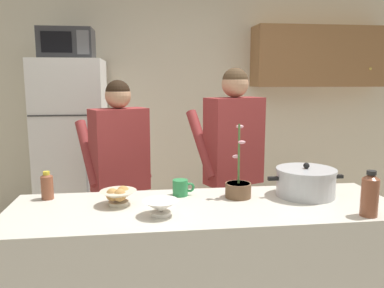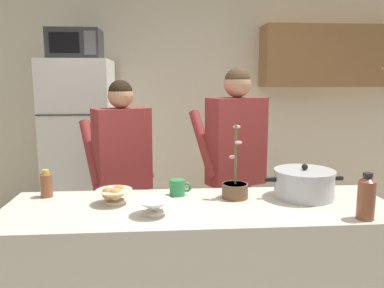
{
  "view_description": "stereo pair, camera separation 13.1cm",
  "coord_description": "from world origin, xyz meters",
  "px_view_note": "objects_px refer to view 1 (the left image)",
  "views": [
    {
      "loc": [
        -0.33,
        -2.0,
        1.59
      ],
      "look_at": [
        0.0,
        0.55,
        1.17
      ],
      "focal_mm": 36.39,
      "sensor_mm": 36.0,
      "label": 1
    },
    {
      "loc": [
        -0.2,
        -2.02,
        1.59
      ],
      "look_at": [
        0.0,
        0.55,
        1.17
      ],
      "focal_mm": 36.39,
      "sensor_mm": 36.0,
      "label": 2
    }
  ],
  "objects_px": {
    "bottle_mid_counter": "(370,194)",
    "potted_orchid": "(238,187)",
    "person_near_pot": "(120,162)",
    "person_by_sink": "(233,152)",
    "bread_bowl": "(118,196)",
    "refrigerator": "(73,153)",
    "bottle_near_edge": "(47,185)",
    "empty_bowl": "(161,207)",
    "coffee_mug": "(181,188)",
    "cooking_pot": "(306,182)",
    "microwave": "(67,44)"
  },
  "relations": [
    {
      "from": "bottle_mid_counter",
      "to": "potted_orchid",
      "type": "xyz_separation_m",
      "value": [
        -0.57,
        0.39,
        -0.05
      ]
    },
    {
      "from": "person_near_pot",
      "to": "person_by_sink",
      "type": "relative_size",
      "value": 0.95
    },
    {
      "from": "bread_bowl",
      "to": "person_by_sink",
      "type": "bearing_deg",
      "value": 42.32
    },
    {
      "from": "refrigerator",
      "to": "person_by_sink",
      "type": "distance_m",
      "value": 1.71
    },
    {
      "from": "bottle_near_edge",
      "to": "potted_orchid",
      "type": "height_order",
      "value": "potted_orchid"
    },
    {
      "from": "bottle_mid_counter",
      "to": "bread_bowl",
      "type": "bearing_deg",
      "value": 165.05
    },
    {
      "from": "person_near_pot",
      "to": "empty_bowl",
      "type": "xyz_separation_m",
      "value": [
        0.26,
        -1.0,
        -0.02
      ]
    },
    {
      "from": "person_by_sink",
      "to": "bottle_near_edge",
      "type": "xyz_separation_m",
      "value": [
        -1.22,
        -0.58,
        -0.06
      ]
    },
    {
      "from": "person_by_sink",
      "to": "bottle_mid_counter",
      "type": "distance_m",
      "value": 1.16
    },
    {
      "from": "potted_orchid",
      "to": "bread_bowl",
      "type": "bearing_deg",
      "value": -175.36
    },
    {
      "from": "refrigerator",
      "to": "bottle_mid_counter",
      "type": "bearing_deg",
      "value": -49.69
    },
    {
      "from": "refrigerator",
      "to": "person_near_pot",
      "type": "xyz_separation_m",
      "value": [
        0.5,
        -0.97,
        0.1
      ]
    },
    {
      "from": "person_by_sink",
      "to": "coffee_mug",
      "type": "relative_size",
      "value": 12.86
    },
    {
      "from": "person_near_pot",
      "to": "empty_bowl",
      "type": "height_order",
      "value": "person_near_pot"
    },
    {
      "from": "cooking_pot",
      "to": "bottle_near_edge",
      "type": "xyz_separation_m",
      "value": [
        -1.49,
        0.13,
        -0.0
      ]
    },
    {
      "from": "bottle_near_edge",
      "to": "potted_orchid",
      "type": "xyz_separation_m",
      "value": [
        1.09,
        -0.11,
        -0.02
      ]
    },
    {
      "from": "bread_bowl",
      "to": "bottle_mid_counter",
      "type": "height_order",
      "value": "bottle_mid_counter"
    },
    {
      "from": "refrigerator",
      "to": "microwave",
      "type": "height_order",
      "value": "microwave"
    },
    {
      "from": "coffee_mug",
      "to": "bottle_mid_counter",
      "type": "bearing_deg",
      "value": -27.55
    },
    {
      "from": "bread_bowl",
      "to": "bottle_near_edge",
      "type": "xyz_separation_m",
      "value": [
        -0.41,
        0.16,
        0.03
      ]
    },
    {
      "from": "microwave",
      "to": "cooking_pot",
      "type": "relative_size",
      "value": 1.05
    },
    {
      "from": "cooking_pot",
      "to": "empty_bowl",
      "type": "height_order",
      "value": "cooking_pot"
    },
    {
      "from": "coffee_mug",
      "to": "potted_orchid",
      "type": "height_order",
      "value": "potted_orchid"
    },
    {
      "from": "empty_bowl",
      "to": "bottle_near_edge",
      "type": "height_order",
      "value": "bottle_near_edge"
    },
    {
      "from": "microwave",
      "to": "coffee_mug",
      "type": "xyz_separation_m",
      "value": [
        0.89,
        -1.62,
        -0.96
      ]
    },
    {
      "from": "refrigerator",
      "to": "person_near_pot",
      "type": "distance_m",
      "value": 1.1
    },
    {
      "from": "bread_bowl",
      "to": "bottle_mid_counter",
      "type": "xyz_separation_m",
      "value": [
        1.26,
        -0.34,
        0.06
      ]
    },
    {
      "from": "empty_bowl",
      "to": "bottle_mid_counter",
      "type": "relative_size",
      "value": 0.79
    },
    {
      "from": "bottle_near_edge",
      "to": "bread_bowl",
      "type": "bearing_deg",
      "value": -21.84
    },
    {
      "from": "microwave",
      "to": "empty_bowl",
      "type": "distance_m",
      "value": 2.31
    },
    {
      "from": "bottle_mid_counter",
      "to": "potted_orchid",
      "type": "distance_m",
      "value": 0.7
    },
    {
      "from": "refrigerator",
      "to": "bottle_near_edge",
      "type": "xyz_separation_m",
      "value": [
        0.13,
        -1.61,
        0.11
      ]
    },
    {
      "from": "cooking_pot",
      "to": "bottle_near_edge",
      "type": "height_order",
      "value": "cooking_pot"
    },
    {
      "from": "refrigerator",
      "to": "bread_bowl",
      "type": "height_order",
      "value": "refrigerator"
    },
    {
      "from": "potted_orchid",
      "to": "refrigerator",
      "type": "bearing_deg",
      "value": 125.29
    },
    {
      "from": "cooking_pot",
      "to": "bottle_mid_counter",
      "type": "xyz_separation_m",
      "value": [
        0.17,
        -0.37,
        0.03
      ]
    },
    {
      "from": "microwave",
      "to": "person_by_sink",
      "type": "xyz_separation_m",
      "value": [
        1.35,
        -1.02,
        -0.87
      ]
    },
    {
      "from": "empty_bowl",
      "to": "potted_orchid",
      "type": "relative_size",
      "value": 0.43
    },
    {
      "from": "person_by_sink",
      "to": "bread_bowl",
      "type": "height_order",
      "value": "person_by_sink"
    },
    {
      "from": "microwave",
      "to": "cooking_pot",
      "type": "height_order",
      "value": "microwave"
    },
    {
      "from": "microwave",
      "to": "refrigerator",
      "type": "bearing_deg",
      "value": 90.07
    },
    {
      "from": "microwave",
      "to": "person_by_sink",
      "type": "height_order",
      "value": "microwave"
    },
    {
      "from": "empty_bowl",
      "to": "potted_orchid",
      "type": "height_order",
      "value": "potted_orchid"
    },
    {
      "from": "microwave",
      "to": "cooking_pot",
      "type": "distance_m",
      "value": 2.54
    },
    {
      "from": "person_by_sink",
      "to": "cooking_pot",
      "type": "height_order",
      "value": "person_by_sink"
    },
    {
      "from": "cooking_pot",
      "to": "potted_orchid",
      "type": "bearing_deg",
      "value": 177.02
    },
    {
      "from": "person_near_pot",
      "to": "bottle_mid_counter",
      "type": "xyz_separation_m",
      "value": [
        1.29,
        -1.14,
        0.04
      ]
    },
    {
      "from": "cooking_pot",
      "to": "person_by_sink",
      "type": "bearing_deg",
      "value": 110.79
    },
    {
      "from": "microwave",
      "to": "potted_orchid",
      "type": "bearing_deg",
      "value": -54.36
    },
    {
      "from": "empty_bowl",
      "to": "potted_orchid",
      "type": "distance_m",
      "value": 0.53
    }
  ]
}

